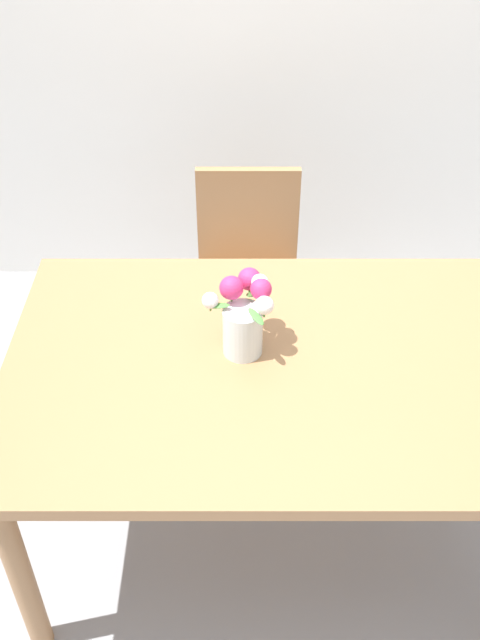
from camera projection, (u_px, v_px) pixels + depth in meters
name	position (u px, v px, depth m)	size (l,w,h in m)	color
ground_plane	(266.00, 517.00, 2.64)	(12.00, 12.00, 0.00)	#939399
dining_table	(271.00, 381.00, 2.21)	(1.62, 1.07, 0.78)	#9E7047
chair_far	(245.00, 264.00, 3.00)	(0.42, 0.42, 0.90)	#9E7047
flower_vase	(241.00, 315.00, 2.12)	(0.21, 0.23, 0.24)	silver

